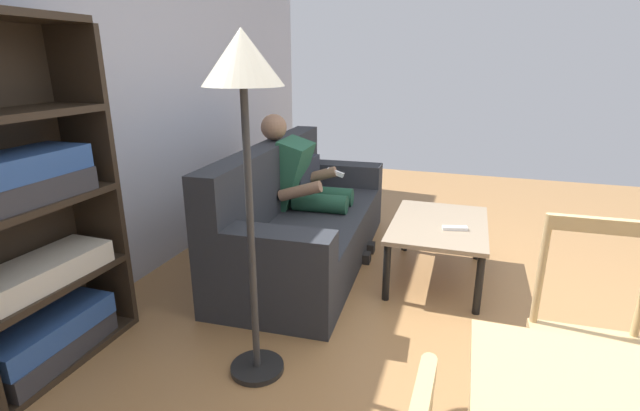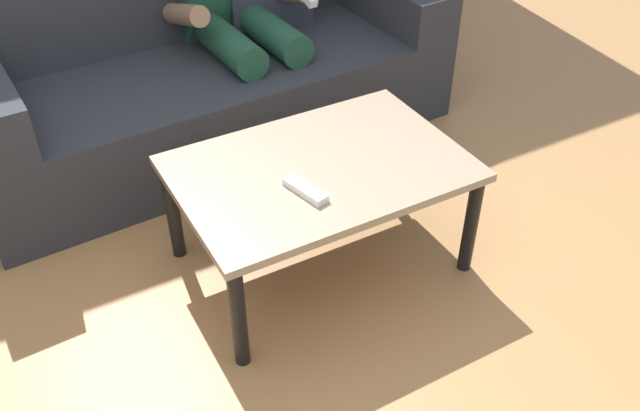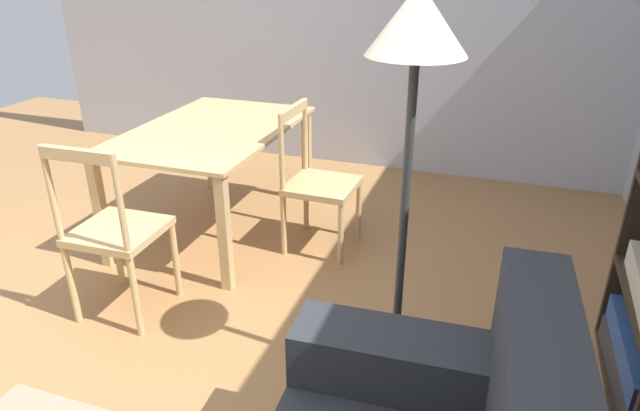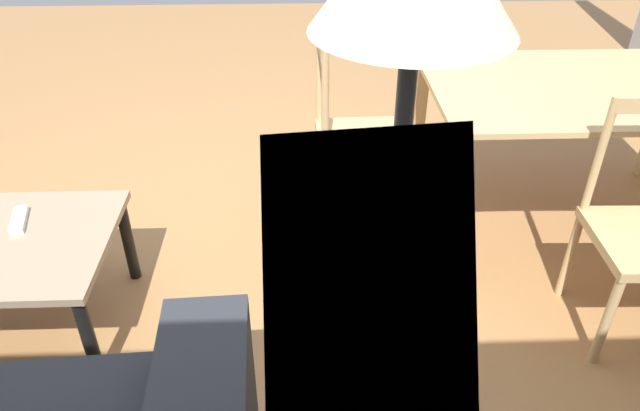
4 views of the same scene
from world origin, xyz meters
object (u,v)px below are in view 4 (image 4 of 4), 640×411
object	(u,v)px
dining_table	(583,105)
floor_lamp	(410,48)
tv_remote	(19,220)
dining_chair_facing_couch	(356,139)

from	to	relation	value
dining_table	floor_lamp	xyz separation A→B (m)	(1.11, 1.48, 0.79)
tv_remote	floor_lamp	distance (m)	1.86
tv_remote	floor_lamp	world-z (taller)	floor_lamp
floor_lamp	dining_chair_facing_couch	bearing A→B (deg)	-92.56
dining_table	dining_chair_facing_couch	distance (m)	1.06
tv_remote	dining_table	xyz separation A→B (m)	(-2.40, -0.57, 0.19)
tv_remote	dining_chair_facing_couch	xyz separation A→B (m)	(-1.35, -0.57, 0.03)
dining_chair_facing_couch	floor_lamp	size ratio (longest dim) A/B	0.58
dining_table	dining_chair_facing_couch	xyz separation A→B (m)	(1.04, 0.00, -0.16)
dining_table	dining_chair_facing_couch	bearing A→B (deg)	0.05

